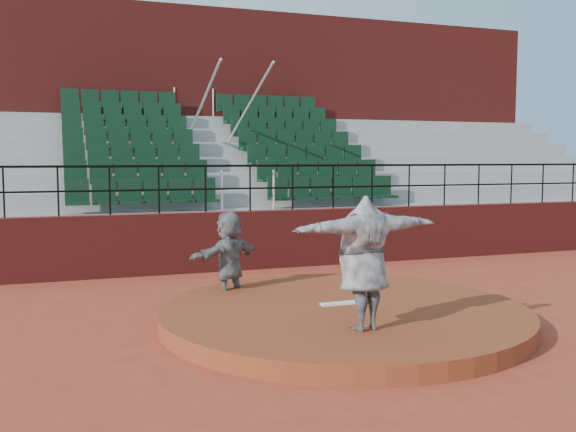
% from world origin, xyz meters
% --- Properties ---
extents(ground, '(90.00, 90.00, 0.00)m').
position_xyz_m(ground, '(0.00, 0.00, 0.00)').
color(ground, '#A33A24').
rests_on(ground, ground).
extents(pitchers_mound, '(5.50, 5.50, 0.25)m').
position_xyz_m(pitchers_mound, '(0.00, 0.00, 0.12)').
color(pitchers_mound, brown).
rests_on(pitchers_mound, ground).
extents(pitching_rubber, '(0.60, 0.15, 0.03)m').
position_xyz_m(pitching_rubber, '(0.00, 0.15, 0.27)').
color(pitching_rubber, white).
rests_on(pitching_rubber, pitchers_mound).
extents(boundary_wall, '(24.00, 0.30, 1.30)m').
position_xyz_m(boundary_wall, '(0.00, 5.00, 0.65)').
color(boundary_wall, maroon).
rests_on(boundary_wall, ground).
extents(wall_railing, '(24.04, 0.05, 1.03)m').
position_xyz_m(wall_railing, '(0.00, 5.00, 2.03)').
color(wall_railing, black).
rests_on(wall_railing, boundary_wall).
extents(seating_deck, '(24.00, 5.97, 4.63)m').
position_xyz_m(seating_deck, '(0.00, 8.65, 1.44)').
color(seating_deck, gray).
rests_on(seating_deck, ground).
extents(press_box_facade, '(24.00, 3.00, 7.10)m').
position_xyz_m(press_box_facade, '(0.00, 12.60, 3.55)').
color(press_box_facade, maroon).
rests_on(press_box_facade, ground).
extents(pitcher, '(2.20, 0.86, 1.75)m').
position_xyz_m(pitcher, '(-0.30, -1.25, 1.12)').
color(pitcher, black).
rests_on(pitcher, pitchers_mound).
extents(fielder, '(1.50, 1.14, 1.58)m').
position_xyz_m(fielder, '(-1.29, 1.85, 0.79)').
color(fielder, black).
rests_on(fielder, ground).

